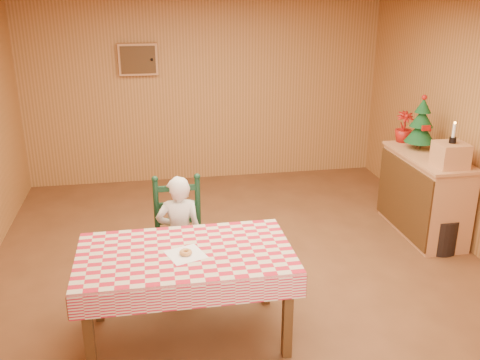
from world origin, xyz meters
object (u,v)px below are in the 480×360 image
Objects in this scene: ladder_chair at (179,238)px; crate at (451,155)px; dining_table at (186,261)px; christmas_tree at (421,125)px; seated_child at (179,235)px; storage_bin at (440,233)px; shelf_unit at (424,194)px.

crate is (2.81, 0.31, 0.55)m from ladder_chair.
christmas_tree is (2.81, 1.74, 0.52)m from dining_table.
seated_child is at bearing -172.64° from crate.
christmas_tree is 1.23m from storage_bin.
dining_table is 1.47× the size of seated_child.
ladder_chair reaches higher than dining_table.
crate is 0.48× the size of christmas_tree.
crate reaches higher than shelf_unit.
seated_child is at bearing 90.00° from dining_table.
storage_bin is (-0.02, -0.44, -0.28)m from shelf_unit.
dining_table is at bearing -158.74° from crate.
crate is 0.79× the size of storage_bin.
crate is (2.81, 1.09, 0.37)m from dining_table.
ladder_chair is at bearing 90.00° from dining_table.
ladder_chair is at bearing -90.00° from seated_child.
storage_bin is at bearing -91.96° from shelf_unit.
christmas_tree is at bearing 90.00° from crate.
christmas_tree is (-0.00, 0.65, 0.16)m from crate.
storage_bin is (2.78, 0.26, -0.31)m from ladder_chair.
shelf_unit is 0.71m from crate.
shelf_unit is 2.00× the size of christmas_tree.
dining_table is 3.02m from storage_bin.
shelf_unit is at bearing 88.04° from storage_bin.
christmas_tree is (0.01, 0.25, 0.74)m from shelf_unit.
crate reaches higher than dining_table.
seated_child is 2.95× the size of storage_bin.
seated_child is 3.75× the size of crate.
dining_table is 3.18m from shelf_unit.
dining_table is at bearing -151.93° from shelf_unit.
crate reaches higher than seated_child.
shelf_unit is at bearing 28.07° from dining_table.
dining_table is at bearing -148.18° from christmas_tree.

